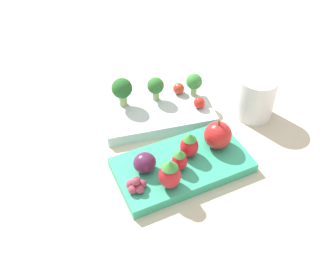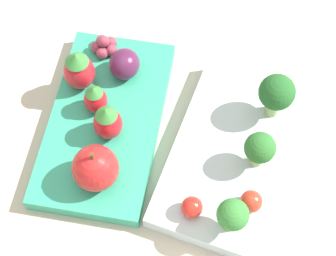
# 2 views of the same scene
# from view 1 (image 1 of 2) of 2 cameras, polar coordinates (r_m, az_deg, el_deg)

# --- Properties ---
(ground_plane) EXTENTS (4.00, 4.00, 0.00)m
(ground_plane) POSITION_cam_1_polar(r_m,az_deg,el_deg) (0.67, -0.12, -2.04)
(ground_plane) COLOR #BCB29E
(bento_box_savoury) EXTENTS (0.22, 0.14, 0.02)m
(bento_box_savoury) POSITION_cam_1_polar(r_m,az_deg,el_deg) (0.71, -1.67, 2.50)
(bento_box_savoury) COLOR silver
(bento_box_savoury) RESTS_ON ground_plane
(bento_box_fruit) EXTENTS (0.23, 0.13, 0.02)m
(bento_box_fruit) POSITION_cam_1_polar(r_m,az_deg,el_deg) (0.62, 1.94, -5.77)
(bento_box_fruit) COLOR #33A87F
(bento_box_fruit) RESTS_ON ground_plane
(broccoli_floret_0) EXTENTS (0.03, 0.03, 0.05)m
(broccoli_floret_0) POSITION_cam_1_polar(r_m,az_deg,el_deg) (0.71, -1.90, 6.36)
(broccoli_floret_0) COLOR #93B770
(broccoli_floret_0) RESTS_ON bento_box_savoury
(broccoli_floret_1) EXTENTS (0.04, 0.04, 0.06)m
(broccoli_floret_1) POSITION_cam_1_polar(r_m,az_deg,el_deg) (0.70, -7.02, 5.89)
(broccoli_floret_1) COLOR #93B770
(broccoli_floret_1) RESTS_ON bento_box_savoury
(broccoli_floret_2) EXTENTS (0.03, 0.03, 0.05)m
(broccoli_floret_2) POSITION_cam_1_polar(r_m,az_deg,el_deg) (0.72, 4.00, 6.96)
(broccoli_floret_2) COLOR #93B770
(broccoli_floret_2) RESTS_ON bento_box_savoury
(cherry_tomato_0) EXTENTS (0.02, 0.02, 0.02)m
(cherry_tomato_0) POSITION_cam_1_polar(r_m,az_deg,el_deg) (0.73, 1.63, 6.04)
(cherry_tomato_0) COLOR red
(cherry_tomato_0) RESTS_ON bento_box_savoury
(cherry_tomato_1) EXTENTS (0.02, 0.02, 0.02)m
(cherry_tomato_1) POSITION_cam_1_polar(r_m,az_deg,el_deg) (0.70, 4.79, 3.86)
(cherry_tomato_1) COLOR red
(cherry_tomato_1) RESTS_ON bento_box_savoury
(apple) EXTENTS (0.05, 0.05, 0.06)m
(apple) POSITION_cam_1_polar(r_m,az_deg,el_deg) (0.62, 7.58, -1.07)
(apple) COLOR red
(apple) RESTS_ON bento_box_fruit
(strawberry_0) EXTENTS (0.03, 0.03, 0.04)m
(strawberry_0) POSITION_cam_1_polar(r_m,az_deg,el_deg) (0.59, 1.76, -4.96)
(strawberry_0) COLOR red
(strawberry_0) RESTS_ON bento_box_fruit
(strawberry_1) EXTENTS (0.03, 0.03, 0.05)m
(strawberry_1) POSITION_cam_1_polar(r_m,az_deg,el_deg) (0.61, 3.25, -2.64)
(strawberry_1) COLOR red
(strawberry_1) RESTS_ON bento_box_fruit
(strawberry_2) EXTENTS (0.03, 0.03, 0.05)m
(strawberry_2) POSITION_cam_1_polar(r_m,az_deg,el_deg) (0.56, 0.26, -7.06)
(strawberry_2) COLOR red
(strawberry_2) RESTS_ON bento_box_fruit
(plum) EXTENTS (0.04, 0.03, 0.03)m
(plum) POSITION_cam_1_polar(r_m,az_deg,el_deg) (0.59, -3.58, -5.29)
(plum) COLOR #511E42
(plum) RESTS_ON bento_box_fruit
(grape_cluster) EXTENTS (0.03, 0.03, 0.02)m
(grape_cluster) POSITION_cam_1_polar(r_m,az_deg,el_deg) (0.57, -4.86, -8.64)
(grape_cluster) COLOR #93384C
(grape_cluster) RESTS_ON bento_box_fruit
(drinking_cup) EXTENTS (0.07, 0.07, 0.08)m
(drinking_cup) POSITION_cam_1_polar(r_m,az_deg,el_deg) (0.71, 13.24, 4.55)
(drinking_cup) COLOR white
(drinking_cup) RESTS_ON ground_plane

